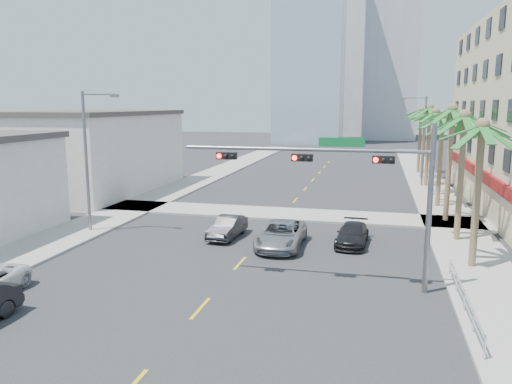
# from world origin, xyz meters

# --- Properties ---
(ground) EXTENTS (260.00, 260.00, 0.00)m
(ground) POSITION_xyz_m (0.00, 0.00, 0.00)
(ground) COLOR #262628
(ground) RESTS_ON ground
(sidewalk_right) EXTENTS (4.00, 120.00, 0.15)m
(sidewalk_right) POSITION_xyz_m (12.00, 20.00, 0.07)
(sidewalk_right) COLOR gray
(sidewalk_right) RESTS_ON ground
(sidewalk_left) EXTENTS (4.00, 120.00, 0.15)m
(sidewalk_left) POSITION_xyz_m (-12.00, 20.00, 0.07)
(sidewalk_left) COLOR gray
(sidewalk_left) RESTS_ON ground
(sidewalk_cross) EXTENTS (80.00, 4.00, 0.15)m
(sidewalk_cross) POSITION_xyz_m (0.00, 22.00, 0.07)
(sidewalk_cross) COLOR gray
(sidewalk_cross) RESTS_ON ground
(building_left_far) EXTENTS (11.00, 18.00, 7.20)m
(building_left_far) POSITION_xyz_m (-19.50, 28.00, 3.60)
(building_left_far) COLOR beige
(building_left_far) RESTS_ON ground
(tower_far_left) EXTENTS (14.00, 14.00, 48.00)m
(tower_far_left) POSITION_xyz_m (-8.00, 95.00, 24.00)
(tower_far_left) COLOR #99B2C6
(tower_far_left) RESTS_ON ground
(tower_far_right) EXTENTS (12.00, 12.00, 60.00)m
(tower_far_right) POSITION_xyz_m (9.00, 110.00, 30.00)
(tower_far_right) COLOR #ADADB2
(tower_far_right) RESTS_ON ground
(tower_far_center) EXTENTS (16.00, 16.00, 42.00)m
(tower_far_center) POSITION_xyz_m (-3.00, 125.00, 21.00)
(tower_far_center) COLOR #ADADB2
(tower_far_center) RESTS_ON ground
(traffic_signal_mast) EXTENTS (11.12, 0.54, 7.20)m
(traffic_signal_mast) POSITION_xyz_m (5.78, 7.95, 5.06)
(traffic_signal_mast) COLOR slate
(traffic_signal_mast) RESTS_ON ground
(palm_tree_0) EXTENTS (4.80, 4.80, 7.80)m
(palm_tree_0) POSITION_xyz_m (11.60, 12.00, 7.08)
(palm_tree_0) COLOR brown
(palm_tree_0) RESTS_ON ground
(palm_tree_1) EXTENTS (4.80, 4.80, 8.16)m
(palm_tree_1) POSITION_xyz_m (11.60, 17.20, 7.43)
(palm_tree_1) COLOR brown
(palm_tree_1) RESTS_ON ground
(palm_tree_2) EXTENTS (4.80, 4.80, 8.52)m
(palm_tree_2) POSITION_xyz_m (11.60, 22.40, 7.78)
(palm_tree_2) COLOR brown
(palm_tree_2) RESTS_ON ground
(palm_tree_3) EXTENTS (4.80, 4.80, 7.80)m
(palm_tree_3) POSITION_xyz_m (11.60, 27.60, 7.08)
(palm_tree_3) COLOR brown
(palm_tree_3) RESTS_ON ground
(palm_tree_4) EXTENTS (4.80, 4.80, 8.16)m
(palm_tree_4) POSITION_xyz_m (11.60, 32.80, 7.43)
(palm_tree_4) COLOR brown
(palm_tree_4) RESTS_ON ground
(palm_tree_5) EXTENTS (4.80, 4.80, 8.52)m
(palm_tree_5) POSITION_xyz_m (11.60, 38.00, 7.78)
(palm_tree_5) COLOR brown
(palm_tree_5) RESTS_ON ground
(palm_tree_6) EXTENTS (4.80, 4.80, 7.80)m
(palm_tree_6) POSITION_xyz_m (11.60, 43.20, 7.08)
(palm_tree_6) COLOR brown
(palm_tree_6) RESTS_ON ground
(palm_tree_7) EXTENTS (4.80, 4.80, 8.16)m
(palm_tree_7) POSITION_xyz_m (11.60, 48.40, 7.43)
(palm_tree_7) COLOR brown
(palm_tree_7) RESTS_ON ground
(streetlight_left) EXTENTS (2.55, 0.25, 9.00)m
(streetlight_left) POSITION_xyz_m (-11.00, 14.00, 5.06)
(streetlight_left) COLOR slate
(streetlight_left) RESTS_ON ground
(streetlight_right) EXTENTS (2.55, 0.25, 9.00)m
(streetlight_right) POSITION_xyz_m (11.00, 38.00, 5.06)
(streetlight_right) COLOR slate
(streetlight_right) RESTS_ON ground
(guardrail) EXTENTS (0.08, 8.08, 1.00)m
(guardrail) POSITION_xyz_m (10.30, 6.00, 0.67)
(guardrail) COLOR silver
(guardrail) RESTS_ON ground
(car_lane_left) EXTENTS (1.68, 4.10, 1.32)m
(car_lane_left) POSITION_xyz_m (-2.14, 14.81, 0.66)
(car_lane_left) COLOR black
(car_lane_left) RESTS_ON ground
(car_lane_center) EXTENTS (2.48, 5.34, 1.48)m
(car_lane_center) POSITION_xyz_m (1.51, 13.52, 0.74)
(car_lane_center) COLOR #A3A3A8
(car_lane_center) RESTS_ON ground
(car_lane_right) EXTENTS (1.95, 4.35, 1.24)m
(car_lane_right) POSITION_xyz_m (5.50, 14.99, 0.62)
(car_lane_right) COLOR black
(car_lane_right) RESTS_ON ground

